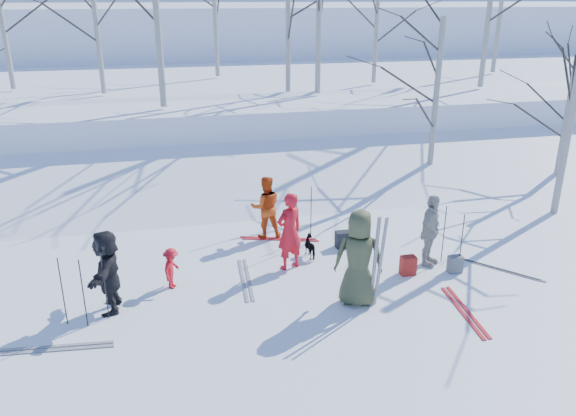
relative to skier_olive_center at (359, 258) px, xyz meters
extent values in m
plane|color=white|center=(-0.91, 0.58, -0.97)|extent=(120.00, 120.00, 0.00)
cube|color=white|center=(-0.91, 7.58, -0.82)|extent=(70.00, 9.49, 4.12)
cube|color=white|center=(-0.91, 17.58, 0.03)|extent=(70.00, 18.00, 2.20)
cube|color=white|center=(-0.91, 38.58, 1.03)|extent=(90.00, 30.00, 6.00)
imported|color=#3D4428|center=(0.00, 0.00, 0.00)|extent=(1.09, 0.89, 1.93)
imported|color=red|center=(-0.94, 1.77, -0.09)|extent=(0.75, 0.63, 1.75)
imported|color=#C5410F|center=(-1.12, 3.58, -0.18)|extent=(0.79, 0.63, 1.57)
imported|color=red|center=(-3.50, 1.44, -0.53)|extent=(0.53, 0.65, 0.87)
imported|color=beige|center=(2.11, 1.24, -0.15)|extent=(0.97, 0.95, 1.64)
imported|color=black|center=(-4.67, 0.82, -0.15)|extent=(0.62, 1.55, 1.64)
imported|color=black|center=(-0.32, 2.21, -0.72)|extent=(0.36, 0.61, 0.49)
cube|color=silver|center=(0.25, -0.22, -0.02)|extent=(0.10, 0.16, 1.90)
cube|color=silver|center=(0.35, -0.24, -0.02)|extent=(0.14, 0.23, 1.89)
cylinder|color=black|center=(-0.05, 3.26, -0.30)|extent=(0.02, 0.02, 1.34)
cylinder|color=black|center=(-4.71, 0.50, -0.30)|extent=(0.02, 0.02, 1.34)
cylinder|color=black|center=(2.61, 0.76, -0.30)|extent=(0.02, 0.02, 1.34)
cylinder|color=black|center=(2.48, 1.30, -0.30)|extent=(0.02, 0.02, 1.34)
cylinder|color=black|center=(-5.45, 0.47, -0.30)|extent=(0.02, 0.02, 1.34)
cylinder|color=black|center=(-5.07, 0.31, -0.30)|extent=(0.02, 0.02, 1.34)
cylinder|color=black|center=(-0.55, 2.74, -0.30)|extent=(0.02, 0.02, 1.34)
cube|color=maroon|center=(1.48, 0.89, -0.76)|extent=(0.32, 0.22, 0.42)
cube|color=slate|center=(2.52, 0.76, -0.78)|extent=(0.30, 0.20, 0.38)
cube|color=black|center=(0.55, 2.54, -0.77)|extent=(0.34, 0.24, 0.40)
camera|label=1|loc=(-3.48, -9.12, 4.69)|focal=35.00mm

